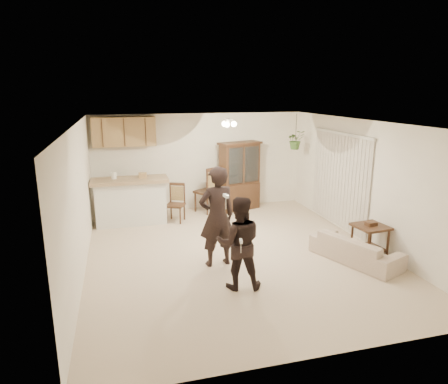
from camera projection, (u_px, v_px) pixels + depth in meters
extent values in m
plane|color=beige|center=(235.00, 253.00, 7.73)|extent=(6.50, 6.50, 0.00)
cube|color=silver|center=(236.00, 123.00, 7.12)|extent=(5.50, 6.50, 0.02)
cube|color=white|center=(200.00, 162.00, 10.47)|extent=(5.50, 0.02, 2.50)
cube|color=white|center=(319.00, 260.00, 4.38)|extent=(5.50, 0.02, 2.50)
cube|color=white|center=(79.00, 201.00, 6.74)|extent=(0.02, 6.50, 2.50)
cube|color=white|center=(365.00, 182.00, 8.11)|extent=(0.02, 6.50, 2.50)
cube|color=silver|center=(131.00, 203.00, 9.35)|extent=(1.60, 0.55, 1.00)
cube|color=#9D7D5E|center=(130.00, 180.00, 9.22)|extent=(1.75, 0.70, 0.08)
cube|color=brown|center=(124.00, 132.00, 9.62)|extent=(1.50, 0.34, 0.70)
imported|color=#305221|center=(296.00, 140.00, 10.10)|extent=(0.43, 0.37, 0.48)
cylinder|color=black|center=(296.00, 127.00, 10.02)|extent=(0.01, 0.01, 0.65)
imported|color=#EFDFC5|center=(356.00, 242.00, 7.29)|extent=(1.36, 2.01, 0.73)
imported|color=black|center=(217.00, 217.00, 7.03)|extent=(0.70, 0.51, 1.80)
imported|color=black|center=(239.00, 247.00, 6.24)|extent=(0.75, 0.64, 1.35)
cube|color=#311C12|center=(239.00, 196.00, 10.55)|extent=(1.12, 0.71, 0.70)
cube|color=#311C12|center=(240.00, 164.00, 10.34)|extent=(1.11, 0.66, 1.04)
cube|color=silver|center=(240.00, 164.00, 10.34)|extent=(0.87, 0.28, 0.91)
cube|color=#311C12|center=(240.00, 143.00, 10.21)|extent=(1.21, 0.75, 0.05)
cube|color=#311C12|center=(371.00, 227.00, 7.43)|extent=(0.63, 0.63, 0.05)
cube|color=#311C12|center=(369.00, 248.00, 7.53)|extent=(0.53, 0.53, 0.03)
cube|color=#311C12|center=(371.00, 224.00, 7.41)|extent=(0.22, 0.16, 0.07)
cube|color=#311C12|center=(139.00, 200.00, 9.86)|extent=(0.56, 0.56, 0.05)
cube|color=#A98554|center=(139.00, 190.00, 9.80)|extent=(0.32, 0.14, 0.38)
cube|color=#311C12|center=(138.00, 180.00, 9.74)|extent=(0.39, 0.17, 0.08)
cube|color=#311C12|center=(175.00, 205.00, 9.52)|extent=(0.54, 0.54, 0.04)
cube|color=#A98554|center=(175.00, 195.00, 9.46)|extent=(0.28, 0.16, 0.35)
cube|color=#311C12|center=(175.00, 186.00, 9.40)|extent=(0.35, 0.19, 0.07)
cube|color=#311C12|center=(207.00, 192.00, 10.29)|extent=(0.73, 0.73, 0.06)
cube|color=#A98554|center=(207.00, 180.00, 10.21)|extent=(0.35, 0.25, 0.46)
cube|color=#311C12|center=(207.00, 168.00, 10.13)|extent=(0.43, 0.30, 0.09)
cube|color=white|center=(226.00, 196.00, 6.53)|extent=(0.07, 0.16, 0.05)
cube|color=white|center=(241.00, 241.00, 5.85)|extent=(0.07, 0.14, 0.04)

